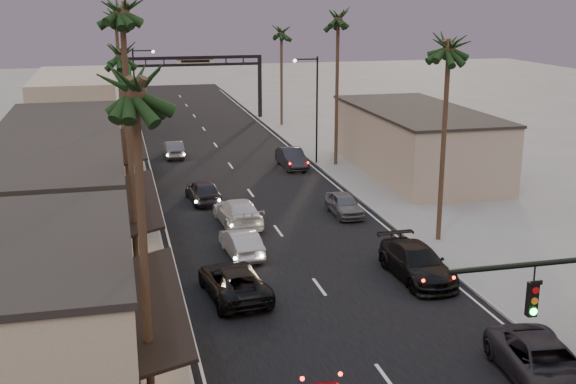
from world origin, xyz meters
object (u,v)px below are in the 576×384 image
oncoming_silver (241,243)px  palm_far (116,17)px  oncoming_pickup (234,281)px  streetlight_right (314,101)px  curbside_black (417,263)px  palm_lb (121,4)px  palm_la (134,77)px  palm_rb (338,14)px  arch (196,72)px  palm_rc (281,28)px  streetlight_left (138,88)px  curbside_near (545,365)px  palm_lc (120,49)px  palm_ra (449,40)px  palm_ld (115,12)px

oncoming_silver → palm_far: bearing=-89.2°
oncoming_pickup → streetlight_right: bearing=-118.9°
palm_far → curbside_black: bearing=-77.3°
palm_lb → palm_far: palm_lb is taller
palm_la → oncoming_pickup: 15.15m
oncoming_silver → palm_rb: bearing=-125.3°
arch → streetlight_right: size_ratio=1.69×
curbside_black → oncoming_silver: bearing=144.1°
palm_la → palm_rc: 57.63m
streetlight_left → curbside_near: size_ratio=1.55×
curbside_black → curbside_near: bearing=-89.8°
arch → palm_rc: palm_rc is taller
oncoming_pickup → curbside_black: curbside_black is taller
oncoming_pickup → curbside_black: size_ratio=0.95×
arch → palm_lc: palm_lc is taller
oncoming_pickup → curbside_black: bearing=174.9°
palm_lc → palm_lb: bearing=-90.0°
arch → palm_far: bearing=136.0°
palm_rc → curbside_near: size_ratio=2.10×
streetlight_right → palm_lb: bearing=-124.0°
palm_la → oncoming_silver: size_ratio=2.99×
palm_rc → curbside_black: (-3.55, -45.06, -9.63)m
palm_lb → oncoming_silver: palm_lb is taller
curbside_near → palm_ra: bearing=85.0°
palm_la → palm_ra: size_ratio=1.00×
curbside_black → oncoming_pickup: bearing=178.9°
palm_ra → palm_far: size_ratio=1.00×
palm_ra → palm_rc: bearing=90.0°
palm_lc → palm_ld: bearing=90.0°
streetlight_left → palm_lb: palm_lb is taller
palm_far → palm_lc: bearing=-90.4°
palm_la → curbside_black: palm_la is taller
palm_ra → palm_far: (-16.90, 54.00, 0.00)m
oncoming_silver → oncoming_pickup: bearing=71.5°
palm_rb → curbside_black: size_ratio=2.45×
palm_lc → oncoming_pickup: palm_lc is taller
palm_la → palm_rc: (17.20, 55.00, -0.97)m
palm_la → oncoming_pickup: palm_la is taller
curbside_near → curbside_black: bearing=98.4°
streetlight_left → palm_ra: bearing=-65.5°
palm_far → curbside_near: size_ratio=2.27×
palm_ra → oncoming_pickup: size_ratio=2.38×
palm_lb → oncoming_silver: size_ratio=3.44×
streetlight_left → palm_far: bearing=93.9°
streetlight_right → palm_rb: size_ratio=0.63×
palm_ra → curbside_near: 19.27m
palm_lb → oncoming_pickup: palm_lb is taller
palm_rb → oncoming_pickup: 30.56m
palm_lc → palm_rc: same height
palm_la → palm_lc: 27.02m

